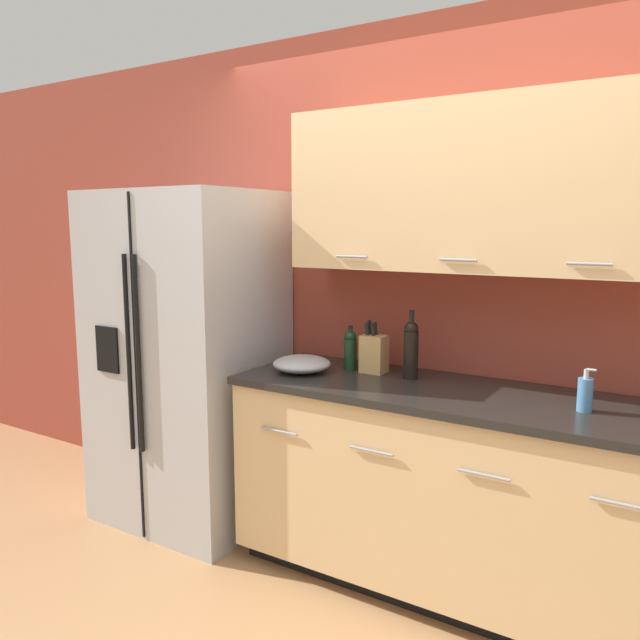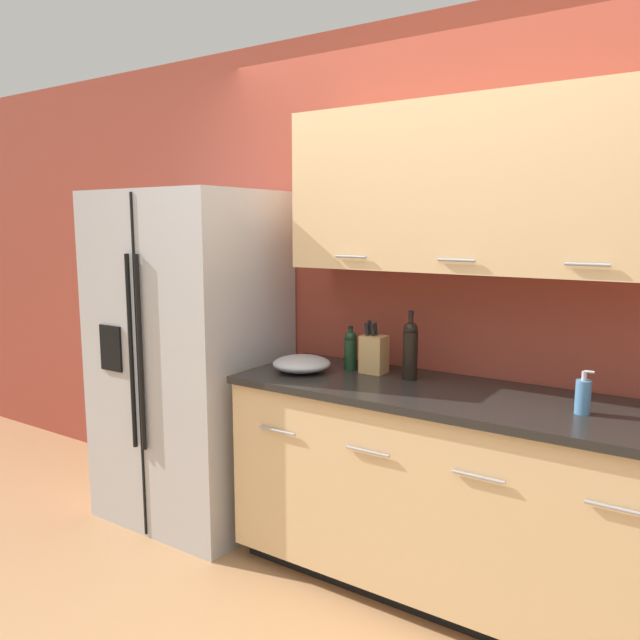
% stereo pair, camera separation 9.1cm
% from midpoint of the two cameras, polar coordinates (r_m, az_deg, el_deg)
% --- Properties ---
extents(wall_back, '(10.00, 0.39, 2.60)m').
position_cam_midpoint_polar(wall_back, '(3.00, 10.93, 4.30)').
color(wall_back, '#993D2D').
rests_on(wall_back, ground_plane).
extents(counter_unit, '(1.97, 0.64, 0.93)m').
position_cam_midpoint_polar(counter_unit, '(2.90, 11.03, -15.12)').
color(counter_unit, black).
rests_on(counter_unit, ground_plane).
extents(refrigerator, '(0.93, 0.74, 1.81)m').
position_cam_midpoint_polar(refrigerator, '(3.53, -12.79, -3.46)').
color(refrigerator, '#B2B2B5').
rests_on(refrigerator, ground_plane).
extents(knife_block, '(0.11, 0.10, 0.25)m').
position_cam_midpoint_polar(knife_block, '(3.00, 4.08, -3.04)').
color(knife_block, tan).
rests_on(knife_block, counter_unit).
extents(wine_bottle, '(0.07, 0.07, 0.32)m').
position_cam_midpoint_polar(wine_bottle, '(2.88, 7.42, -2.60)').
color(wine_bottle, black).
rests_on(wine_bottle, counter_unit).
extents(soap_dispenser, '(0.06, 0.06, 0.17)m').
position_cam_midpoint_polar(soap_dispenser, '(2.57, 22.14, -6.29)').
color(soap_dispenser, '#4C7FB2').
rests_on(soap_dispenser, counter_unit).
extents(oil_bottle, '(0.06, 0.06, 0.22)m').
position_cam_midpoint_polar(oil_bottle, '(3.04, 1.93, -2.69)').
color(oil_bottle, black).
rests_on(oil_bottle, counter_unit).
extents(mixing_bowl, '(0.28, 0.28, 0.08)m').
position_cam_midpoint_polar(mixing_bowl, '(3.02, -2.55, -4.03)').
color(mixing_bowl, '#A3A3A5').
rests_on(mixing_bowl, counter_unit).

